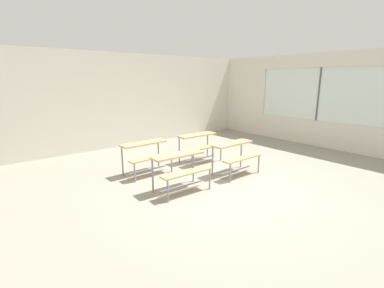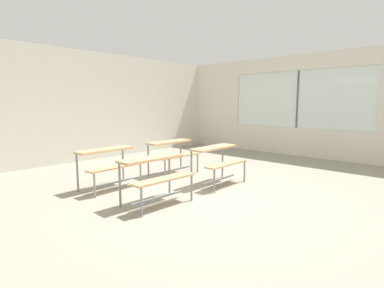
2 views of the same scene
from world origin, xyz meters
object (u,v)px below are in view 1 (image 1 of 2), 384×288
desk_bench_r0c0 (181,164)px  desk_bench_r0c1 (236,151)px  desk_bench_r1c0 (146,151)px  desk_bench_r1c1 (200,141)px

desk_bench_r0c0 → desk_bench_r0c1: (1.58, -0.01, 0.00)m
desk_bench_r0c1 → desk_bench_r1c0: 2.08m
desk_bench_r0c0 → desk_bench_r1c1: bearing=40.7°
desk_bench_r0c0 → desk_bench_r1c0: same height
desk_bench_r1c1 → desk_bench_r0c1: bearing=-89.0°
desk_bench_r0c1 → desk_bench_r1c0: size_ratio=0.99×
desk_bench_r0c0 → desk_bench_r1c1: same height
desk_bench_r0c0 → desk_bench_r1c1: 2.02m
desk_bench_r1c1 → desk_bench_r0c0: bearing=-140.5°
desk_bench_r1c0 → desk_bench_r1c1: size_ratio=1.01×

